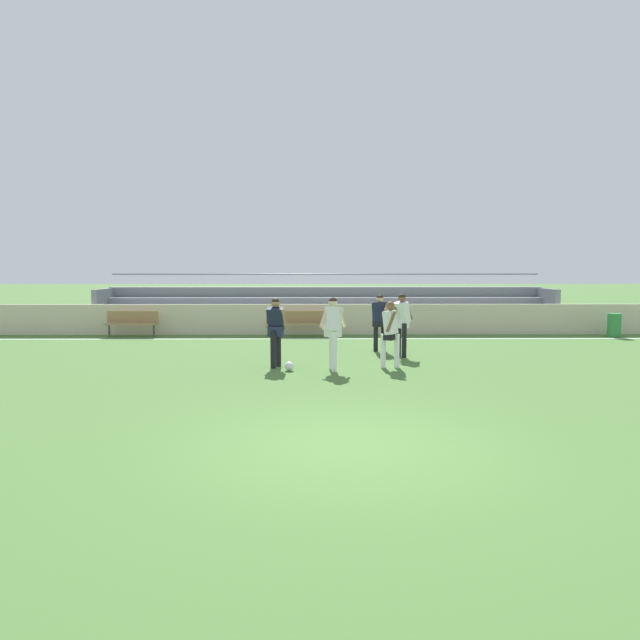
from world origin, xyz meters
The scene contains 13 objects.
ground_plane centered at (0.00, 0.00, 0.00)m, with size 160.00×160.00×0.00m, color #477033.
field_line_sideline centered at (0.00, 12.09, 0.00)m, with size 44.00×0.12×0.01m, color white.
sideline_wall centered at (0.00, 13.47, 0.55)m, with size 48.00×0.16×1.10m, color beige.
bleacher_stand centered at (0.01, 15.21, 0.90)m, with size 17.46×2.40×2.18m.
bench_far_left centered at (-0.81, 12.85, 0.55)m, with size 1.80×0.40×0.90m.
bench_near_bin centered at (-6.85, 12.85, 0.55)m, with size 1.80×0.40×0.90m.
trash_bin centered at (9.98, 12.53, 0.41)m, with size 0.45×0.45×0.83m, color #2D7F3D.
player_white_wide_right centered at (-0.03, 5.93, 1.03)m, with size 0.67×0.49×1.73m.
player_dark_challenging centered at (-1.40, 6.39, 1.00)m, with size 0.51×0.49×1.68m.
player_dark_pressing_high centered at (1.42, 9.13, 0.97)m, with size 0.49×0.64×1.64m.
player_white_wide_left centered at (1.89, 8.04, 1.02)m, with size 0.68×0.51×1.71m.
player_white_on_ball centered at (1.36, 6.30, 0.95)m, with size 0.46×0.60×1.61m.
soccer_ball centered at (-1.06, 5.88, 0.11)m, with size 0.22×0.22×0.22m, color white.
Camera 1 is at (-0.48, -7.78, 2.41)m, focal length 33.16 mm.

